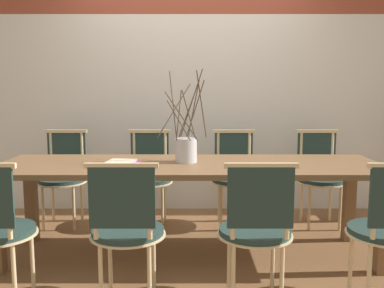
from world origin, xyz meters
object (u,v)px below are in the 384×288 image
object	(u,v)px
chair_near_center	(258,226)
chair_far_center	(237,174)
dining_table	(192,174)
book_stack	(124,162)
vase_centerpiece	(188,148)

from	to	relation	value
chair_near_center	chair_far_center	size ratio (longest dim) A/B	1.00
dining_table	chair_near_center	bearing A→B (deg)	-62.78
dining_table	chair_near_center	xyz separation A→B (m)	(0.40, -0.77, -0.15)
chair_far_center	book_stack	size ratio (longest dim) A/B	3.61
vase_centerpiece	book_stack	bearing A→B (deg)	-168.58
chair_near_center	book_stack	world-z (taller)	chair_near_center
chair_near_center	chair_far_center	distance (m)	1.55
chair_near_center	vase_centerpiece	bearing A→B (deg)	117.36
dining_table	book_stack	size ratio (longest dim) A/B	11.74
vase_centerpiece	chair_near_center	bearing A→B (deg)	-62.64
chair_far_center	vase_centerpiece	size ratio (longest dim) A/B	1.25
chair_near_center	vase_centerpiece	distance (m)	1.00
chair_near_center	vase_centerpiece	world-z (taller)	vase_centerpiece
dining_table	vase_centerpiece	bearing A→B (deg)	119.25
vase_centerpiece	book_stack	distance (m)	0.50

